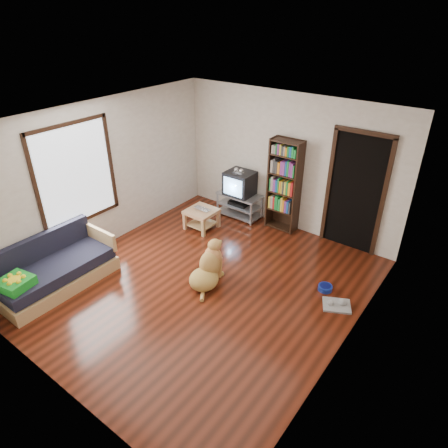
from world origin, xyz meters
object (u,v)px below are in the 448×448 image
Objects in this scene: dog_bowl at (325,288)px; tv_stand at (239,204)px; coffee_table at (202,215)px; dog at (208,269)px; laptop at (200,210)px; crt_tv at (240,183)px; grey_rag at (337,305)px; sofa at (56,271)px; bookshelf at (284,181)px; green_cushion at (16,283)px.

dog_bowl is 0.24× the size of tv_stand.
dog reaches higher than coffee_table.
laptop is 1.03m from crt_tv.
grey_rag is 0.44× the size of tv_stand.
sofa is at bearing -145.16° from dog_bowl.
coffee_table is (-0.30, -0.90, -0.46)m from crt_tv.
bookshelf reaches higher than dog_bowl.
tv_stand is (0.85, 4.29, -0.22)m from green_cushion.
laptop is 1.75m from dog.
crt_tv is 0.67× the size of dog.
grey_rag is at bearing -39.81° from dog_bowl.
tv_stand is (-2.49, 1.22, 0.23)m from dog_bowl.
laptop is (0.55, 3.39, -0.07)m from green_cushion.
dog is (-1.88, -0.69, 0.25)m from grey_rag.
dog is at bearing -67.35° from crt_tv.
green_cushion is 3.47m from coffee_table.
coffee_table is at bearing 133.12° from dog.
dog is (1.76, 2.13, -0.22)m from green_cushion.
sofa is 3.27× the size of coffee_table.
sofa is 2.84m from coffee_table.
grey_rag is 3.17m from tv_stand.
crt_tv is 2.41m from dog.
green_cushion is 0.47× the size of dog.
grey_rag is 0.22× the size of bookshelf.
green_cushion is 0.45× the size of tv_stand.
tv_stand is 1.04× the size of dog.
crt_tv reaches higher than dog_bowl.
coffee_table is (0.00, 0.03, -0.13)m from laptop.
tv_stand is 3.76m from sofa.
grey_rag is 0.69× the size of crt_tv.
dog is at bearing -42.44° from laptop.
green_cushion is 1.02× the size of grey_rag.
coffee_table is 0.64× the size of dog.
grey_rag is (3.09, -0.56, -0.40)m from laptop.
green_cushion is 0.23× the size of bookshelf.
laptop is at bearing 169.64° from grey_rag.
green_cushion reaches higher than grey_rag.
dog is at bearing -46.88° from coffee_table.
dog_bowl is at bearing -2.66° from laptop.
sofa is (-0.97, -3.65, -0.48)m from crt_tv.
grey_rag is 2.61m from bookshelf.
green_cushion is 3.44m from laptop.
green_cushion is 0.70× the size of crt_tv.
green_cushion is at bearing -129.58° from dog.
crt_tv is at bearing 76.07° from laptop.
dog is at bearing 40.43° from green_cushion.
sofa is (-1.92, -3.72, -0.74)m from bookshelf.
crt_tv is (0.00, 0.02, 0.47)m from tv_stand.
coffee_table is 1.77m from dog.
coffee_table is at bearing 76.17° from sofa.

